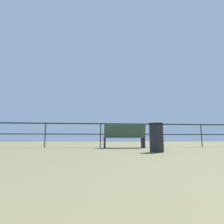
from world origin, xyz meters
name	(u,v)px	position (x,y,z in m)	size (l,w,h in m)	color
pier_railing	(127,129)	(0.00, 9.32, 0.80)	(21.73, 0.05, 1.07)	black
bench_near_left	(124,135)	(-0.26, 8.49, 0.51)	(1.71, 0.71, 0.95)	#334B37
trash_bin	(156,137)	(0.21, 6.02, 0.40)	(0.40, 0.40, 0.80)	black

